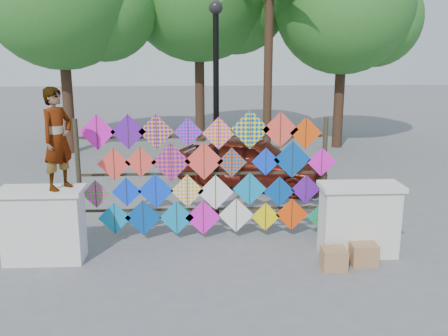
{
  "coord_description": "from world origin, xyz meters",
  "views": [
    {
      "loc": [
        -0.07,
        -8.28,
        3.55
      ],
      "look_at": [
        0.39,
        0.6,
        1.4
      ],
      "focal_mm": 40.0,
      "sensor_mm": 36.0,
      "label": 1
    }
  ],
  "objects_px": {
    "kite_rack": "(207,176)",
    "vendor_woman": "(57,139)",
    "lamppost": "(216,91)",
    "sedan": "(252,162)"
  },
  "relations": [
    {
      "from": "kite_rack",
      "to": "vendor_woman",
      "type": "height_order",
      "value": "vendor_woman"
    },
    {
      "from": "vendor_woman",
      "to": "lamppost",
      "type": "bearing_deg",
      "value": -20.76
    },
    {
      "from": "kite_rack",
      "to": "lamppost",
      "type": "relative_size",
      "value": 1.1
    },
    {
      "from": "kite_rack",
      "to": "lamppost",
      "type": "bearing_deg",
      "value": 80.0
    },
    {
      "from": "vendor_woman",
      "to": "kite_rack",
      "type": "bearing_deg",
      "value": -39.5
    },
    {
      "from": "vendor_woman",
      "to": "lamppost",
      "type": "xyz_separation_m",
      "value": [
        2.65,
        2.2,
        0.57
      ]
    },
    {
      "from": "kite_rack",
      "to": "vendor_woman",
      "type": "xyz_separation_m",
      "value": [
        -2.43,
        -0.93,
        0.89
      ]
    },
    {
      "from": "kite_rack",
      "to": "sedan",
      "type": "distance_m",
      "value": 3.8
    },
    {
      "from": "vendor_woman",
      "to": "sedan",
      "type": "xyz_separation_m",
      "value": [
        3.66,
        4.48,
        -1.46
      ]
    },
    {
      "from": "vendor_woman",
      "to": "sedan",
      "type": "bearing_deg",
      "value": -9.72
    }
  ]
}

